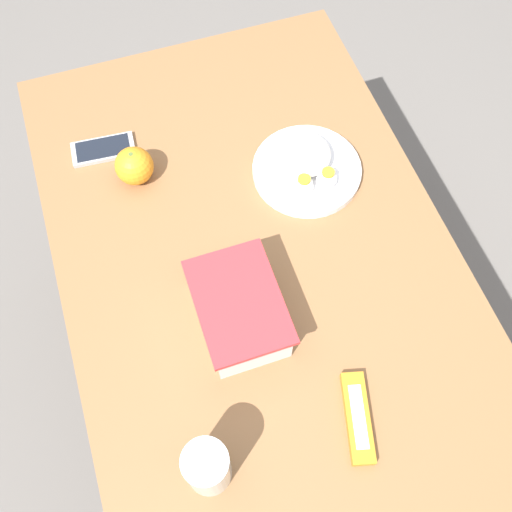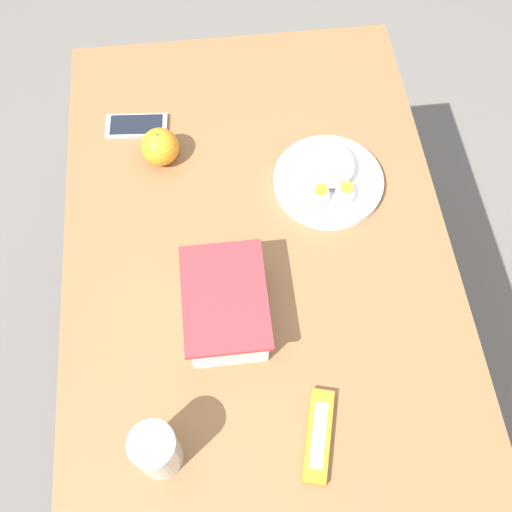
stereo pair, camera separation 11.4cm
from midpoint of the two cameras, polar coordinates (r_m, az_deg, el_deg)
ground_plane at (r=1.86m, az=2.01°, el=-11.20°), size 10.00×10.00×0.00m
table at (r=1.27m, az=2.89°, el=-3.12°), size 1.24×0.77×0.74m
food_container at (r=1.08m, az=0.09°, el=-5.16°), size 0.21×0.15×0.09m
orange_fruit at (r=1.27m, az=-6.59°, el=10.07°), size 0.08×0.08×0.08m
rice_plate at (r=1.26m, az=9.51°, el=7.31°), size 0.23×0.23×0.06m
candy_bar at (r=1.06m, az=9.16°, el=-16.88°), size 0.16×0.08×0.02m
cell_phone at (r=1.36m, az=-8.94°, el=11.95°), size 0.07×0.14×0.01m
drinking_glass at (r=1.00m, az=-6.11°, el=-18.29°), size 0.07×0.07×0.12m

